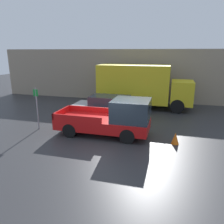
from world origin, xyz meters
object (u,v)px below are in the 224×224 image
Objects in this scene: pickup_truck at (112,118)px; delivery_truck at (140,85)px; car at (108,107)px; parking_sign at (37,106)px; traffic_cone at (175,138)px.

delivery_truck is (0.55, 6.62, 0.90)m from pickup_truck.
parking_sign is (-3.40, -3.31, 0.61)m from car.
parking_sign is at bearing -135.72° from car.
pickup_truck is at bearing 173.96° from traffic_cone.
parking_sign is (-4.54, -0.22, 0.45)m from pickup_truck.
car is 0.64× the size of delivery_truck.
delivery_truck reaches higher than traffic_cone.
traffic_cone is (7.90, -0.13, -1.11)m from parking_sign.
pickup_truck is 3.45m from traffic_cone.
traffic_cone is at bearing -0.97° from parking_sign.
delivery_truck is at bearing 64.41° from car.
traffic_cone is at bearing -68.01° from delivery_truck.
delivery_truck is 8.54m from parking_sign.
pickup_truck is 8.67× the size of traffic_cone.
pickup_truck is 3.30m from car.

